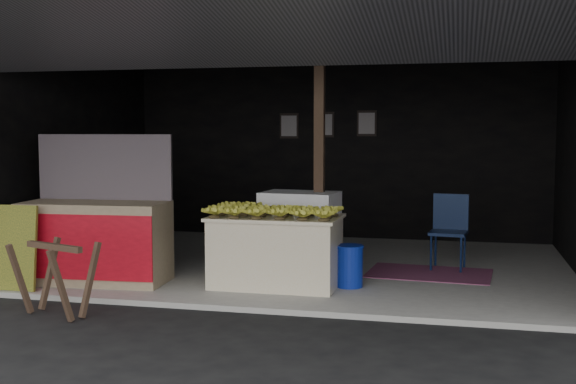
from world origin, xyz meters
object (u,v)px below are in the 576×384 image
(plastic_chair, at_px, (450,225))
(water_barrel, at_px, (349,267))
(white_crate, at_px, (300,233))
(neighbor_stall, at_px, (96,238))
(banana_table, at_px, (276,251))
(sawhorse, at_px, (55,271))

(plastic_chair, bearing_deg, water_barrel, -120.95)
(white_crate, xyz_separation_m, neighbor_stall, (-2.22, -1.06, 0.01))
(white_crate, bearing_deg, banana_table, -91.88)
(banana_table, relative_size, water_barrel, 3.29)
(sawhorse, height_order, water_barrel, sawhorse)
(banana_table, relative_size, neighbor_stall, 0.85)
(neighbor_stall, xyz_separation_m, sawhorse, (0.28, -1.34, -0.12))
(water_barrel, bearing_deg, banana_table, -169.87)
(neighbor_stall, bearing_deg, plastic_chair, 20.52)
(banana_table, bearing_deg, plastic_chair, 39.23)
(neighbor_stall, distance_m, water_barrel, 2.99)
(white_crate, xyz_separation_m, plastic_chair, (1.81, 0.77, 0.06))
(banana_table, distance_m, white_crate, 0.79)
(neighbor_stall, distance_m, plastic_chair, 4.43)
(neighbor_stall, bearing_deg, white_crate, 21.59)
(white_crate, height_order, plastic_chair, white_crate)
(banana_table, xyz_separation_m, sawhorse, (-1.84, -1.62, -0.00))
(white_crate, xyz_separation_m, sawhorse, (-1.95, -2.40, -0.11))
(white_crate, distance_m, neighbor_stall, 2.46)
(white_crate, distance_m, water_barrel, 1.00)
(water_barrel, bearing_deg, neighbor_stall, -171.73)
(water_barrel, relative_size, plastic_chair, 0.47)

